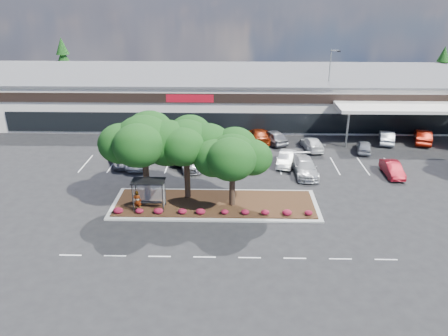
{
  "coord_description": "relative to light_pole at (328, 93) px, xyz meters",
  "views": [
    {
      "loc": [
        -0.38,
        -30.14,
        17.68
      ],
      "look_at": [
        -1.26,
        6.3,
        2.6
      ],
      "focal_mm": 35.0,
      "sensor_mm": 36.0,
      "label": 1
    }
  ],
  "objects": [
    {
      "name": "island_tree_east",
      "position": [
        -12.69,
        -24.27,
        -1.08
      ],
      "size": [
        5.8,
        5.8,
        6.5
      ],
      "primitive_type": null,
      "color": "#0F380E",
      "rests_on": "landscape_island"
    },
    {
      "name": "car_1",
      "position": [
        -24.61,
        -14.62,
        -3.92
      ],
      "size": [
        3.83,
        5.35,
        1.35
      ],
      "primitive_type": "imported",
      "rotation": [
        0.0,
        0.0,
        0.36
      ],
      "color": "slate",
      "rests_on": "ground"
    },
    {
      "name": "island_tree_mid",
      "position": [
        -16.69,
        -22.77,
        -0.67
      ],
      "size": [
        6.6,
        6.6,
        7.32
      ],
      "primitive_type": null,
      "color": "#0F380E",
      "rests_on": "landscape_island"
    },
    {
      "name": "car_6",
      "position": [
        -5.3,
        -16.87,
        -3.8
      ],
      "size": [
        2.35,
        5.51,
        1.58
      ],
      "primitive_type": "imported",
      "rotation": [
        0.0,
        0.0,
        0.02
      ],
      "color": "#B5B5B5",
      "rests_on": "ground"
    },
    {
      "name": "car_4",
      "position": [
        -13.27,
        -14.12,
        -3.82
      ],
      "size": [
        3.74,
        5.73,
        1.54
      ],
      "primitive_type": "imported",
      "rotation": [
        0.0,
        0.0,
        -0.32
      ],
      "color": "silver",
      "rests_on": "ground"
    },
    {
      "name": "car_5",
      "position": [
        -6.93,
        -14.35,
        -3.86
      ],
      "size": [
        2.64,
        4.67,
        1.46
      ],
      "primitive_type": "imported",
      "rotation": [
        0.0,
        0.0,
        -0.26
      ],
      "color": "silver",
      "rests_on": "ground"
    },
    {
      "name": "car_7",
      "position": [
        3.49,
        -16.93,
        -3.89
      ],
      "size": [
        1.48,
        4.24,
        1.4
      ],
      "primitive_type": "imported",
      "rotation": [
        0.0,
        0.0,
        0.0
      ],
      "color": "maroon",
      "rests_on": "ground"
    },
    {
      "name": "person_waiting",
      "position": [
        -20.6,
        -25.64,
        -3.41
      ],
      "size": [
        0.73,
        0.53,
        1.85
      ],
      "primitive_type": "imported",
      "rotation": [
        0.0,
        0.0,
        3.0
      ],
      "color": "#594C47",
      "rests_on": "landscape_island"
    },
    {
      "name": "car_3",
      "position": [
        -17.29,
        -15.3,
        -3.86
      ],
      "size": [
        3.25,
        5.38,
        1.46
      ],
      "primitive_type": "imported",
      "rotation": [
        0.0,
        0.0,
        0.26
      ],
      "color": "slate",
      "rests_on": "ground"
    },
    {
      "name": "car_10",
      "position": [
        -21.75,
        -5.62,
        -3.89
      ],
      "size": [
        2.29,
        4.95,
        1.4
      ],
      "primitive_type": "imported",
      "rotation": [
        0.0,
        0.0,
        3.21
      ],
      "color": "#1B501B",
      "rests_on": "ground"
    },
    {
      "name": "island_tree_west",
      "position": [
        -20.19,
        -23.47,
        -0.39
      ],
      "size": [
        7.2,
        7.2,
        7.89
      ],
      "primitive_type": null,
      "color": "#0F380E",
      "rests_on": "landscape_island"
    },
    {
      "name": "shrub_row",
      "position": [
        -14.19,
        -26.07,
        -4.08
      ],
      "size": [
        17.0,
        0.8,
        0.5
      ],
      "primitive_type": null,
      "color": "maroon",
      "rests_on": "landscape_island"
    },
    {
      "name": "light_pole",
      "position": [
        0.0,
        0.0,
        0.0
      ],
      "size": [
        1.42,
        0.71,
        10.33
      ],
      "rotation": [
        0.0,
        0.0,
        -0.27
      ],
      "color": "#A4A49F",
      "rests_on": "ground"
    },
    {
      "name": "ground",
      "position": [
        -12.19,
        -27.97,
        -4.59
      ],
      "size": [
        160.0,
        160.0,
        0.0
      ],
      "primitive_type": "plane",
      "color": "black",
      "rests_on": "ground"
    },
    {
      "name": "lane_markings",
      "position": [
        -12.33,
        -17.55,
        -4.59
      ],
      "size": [
        33.12,
        20.06,
        0.01
      ],
      "color": "silver",
      "rests_on": "ground"
    },
    {
      "name": "car_14",
      "position": [
        -3.37,
        -9.31,
        -3.89
      ],
      "size": [
        2.52,
        5.0,
        1.39
      ],
      "primitive_type": "imported",
      "rotation": [
        0.0,
        0.0,
        3.26
      ],
      "color": "silver",
      "rests_on": "ground"
    },
    {
      "name": "car_0",
      "position": [
        -22.79,
        -14.85,
        -3.85
      ],
      "size": [
        2.88,
        5.49,
        1.47
      ],
      "primitive_type": "imported",
      "rotation": [
        0.0,
        0.0,
        0.08
      ],
      "color": "#ABADB8",
      "rests_on": "ground"
    },
    {
      "name": "car_16",
      "position": [
        6.15,
        -6.77,
        -3.82
      ],
      "size": [
        2.78,
        4.92,
        1.53
      ],
      "primitive_type": "imported",
      "rotation": [
        0.0,
        0.0,
        2.88
      ],
      "color": "#A8AEB4",
      "rests_on": "ground"
    },
    {
      "name": "car_15",
      "position": [
        2.53,
        -10.09,
        -3.92
      ],
      "size": [
        2.46,
        4.18,
        1.33
      ],
      "primitive_type": "imported",
      "rotation": [
        0.0,
        0.0,
        2.9
      ],
      "color": "#989CA2",
      "rests_on": "ground"
    },
    {
      "name": "car_2",
      "position": [
        -17.32,
        -13.44,
        -3.78
      ],
      "size": [
        4.77,
        6.39,
        1.61
      ],
      "primitive_type": "imported",
      "rotation": [
        0.0,
        0.0,
        -0.41
      ],
      "color": "black",
      "rests_on": "ground"
    },
    {
      "name": "car_12",
      "position": [
        -9.46,
        -6.79,
        -3.76
      ],
      "size": [
        2.6,
        5.83,
        1.66
      ],
      "primitive_type": "imported",
      "rotation": [
        0.0,
        0.0,
        3.19
      ],
      "color": "maroon",
      "rests_on": "ground"
    },
    {
      "name": "car_17",
      "position": [
        10.6,
        -6.64,
        -3.75
      ],
      "size": [
        3.26,
        5.39,
        1.68
      ],
      "primitive_type": "imported",
      "rotation": [
        0.0,
        0.0,
        2.83
      ],
      "color": "maroon",
      "rests_on": "ground"
    },
    {
      "name": "conifer_north_west",
      "position": [
        -42.19,
        18.03,
        0.41
      ],
      "size": [
        4.4,
        4.4,
        10.0
      ],
      "primitive_type": "cone",
      "color": "#0F380E",
      "rests_on": "ground"
    },
    {
      "name": "landscape_island",
      "position": [
        -14.19,
        -23.97,
        -4.47
      ],
      "size": [
        18.0,
        6.0,
        0.26
      ],
      "color": "#A4A49F",
      "rests_on": "ground"
    },
    {
      "name": "retail_store",
      "position": [
        -12.13,
        5.94,
        -1.44
      ],
      "size": [
        80.4,
        25.2,
        6.25
      ],
      "color": "white",
      "rests_on": "ground"
    },
    {
      "name": "car_11",
      "position": [
        -15.04,
        -5.91,
        -3.91
      ],
      "size": [
        2.43,
        5.0,
        1.37
      ],
      "primitive_type": "imported",
      "rotation": [
        0.0,
        0.0,
        3.17
      ],
      "color": "black",
      "rests_on": "ground"
    },
    {
      "name": "car_13",
      "position": [
        -7.76,
        -7.15,
        -3.76
      ],
      "size": [
        3.8,
        5.29,
        1.67
      ],
      "primitive_type": "imported",
      "rotation": [
        0.0,
        0.0,
        3.56
      ],
      "color": "slate",
      "rests_on": "ground"
    },
    {
      "name": "conifer_north_east",
      "position": [
        21.81,
        16.03,
        -0.09
      ],
      "size": [
        3.96,
        3.96,
        9.0
      ],
      "primitive_type": "cone",
      "color": "#0F380E",
      "rests_on": "ground"
    },
    {
      "name": "bus_shelter",
      "position": [
        -19.69,
        -25.02,
        -2.29
      ],
      "size": [
        2.75,
        1.55,
        2.59
      ],
      "color": "black",
      "rests_on": "landscape_island"
    }
  ]
}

